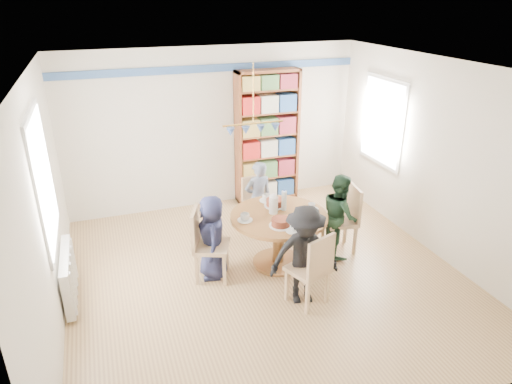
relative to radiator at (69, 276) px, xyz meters
name	(u,v)px	position (x,y,z in m)	size (l,w,h in m)	color
ground	(266,275)	(2.42, -0.30, -0.35)	(5.00, 5.00, 0.00)	tan
room_shell	(226,140)	(2.16, 0.57, 1.30)	(5.00, 5.00, 5.00)	white
radiator	(69,276)	(0.00, 0.00, 0.00)	(0.12, 1.00, 0.60)	silver
dining_table	(279,228)	(2.68, -0.07, 0.21)	(1.30, 1.30, 0.75)	brown
chair_left	(205,241)	(1.66, -0.07, 0.19)	(0.57, 0.57, 0.98)	tan
chair_right	(346,216)	(3.73, -0.03, 0.19)	(0.49, 0.49, 0.99)	tan
chair_far	(257,202)	(2.72, 0.91, 0.15)	(0.45, 0.45, 0.90)	tan
chair_near	(313,267)	(2.72, -1.05, 0.18)	(0.55, 0.55, 0.96)	tan
person_left	(212,237)	(1.77, -0.05, 0.22)	(0.56, 0.36, 1.14)	#1C1F3E
person_right	(340,215)	(3.59, -0.09, 0.25)	(0.59, 0.46, 1.20)	#193220
person_far	(258,199)	(2.71, 0.84, 0.24)	(0.43, 0.28, 1.18)	gray
person_near	(304,255)	(2.65, -0.94, 0.28)	(0.82, 0.47, 1.26)	black
bookshelf	(267,138)	(3.31, 2.04, 0.79)	(1.10, 0.33, 2.31)	brown
tableware	(277,210)	(2.66, -0.04, 0.47)	(1.15, 1.15, 0.30)	white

